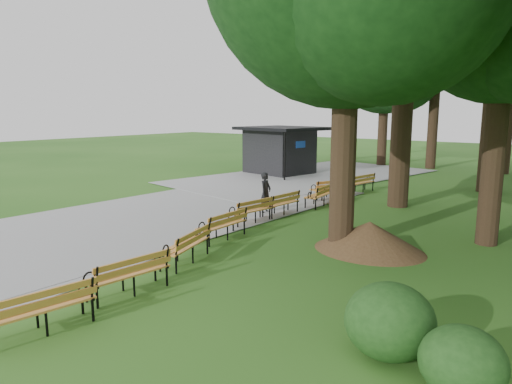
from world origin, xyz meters
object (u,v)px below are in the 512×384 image
Objects in this scene: lamp_post at (337,140)px; bench_1 at (128,274)px; bench_4 at (251,210)px; bench_8 at (359,183)px; lawn_tree_1 at (507,0)px; bench_0 at (41,308)px; bench_2 at (185,246)px; person at (266,193)px; dirt_mound at (369,236)px; bench_5 at (279,204)px; bench_6 at (319,195)px; bench_7 at (330,189)px; kiosk at (279,150)px; bench_3 at (222,225)px.

lamp_post is 1.76× the size of bench_1.
lamp_post reaches higher than bench_4.
bench_8 is 10.75m from lawn_tree_1.
lawn_tree_1 is at bearing 163.43° from bench_0.
bench_0 is at bearing -6.51° from bench_2.
person is 5.48m from dirt_mound.
lawn_tree_1 reaches higher than bench_5.
bench_6 is 1.00× the size of bench_7.
kiosk reaches higher than person.
kiosk is 12.77m from bench_4.
lamp_post is 6.60m from bench_5.
lamp_post is at bearing -161.46° from bench_0.
lawn_tree_1 is (2.43, 2.62, 6.25)m from dirt_mound.
dirt_mound is at bearing 90.86° from bench_4.
bench_8 is (0.32, 7.86, 0.00)m from bench_4.
bench_6 is 1.00× the size of bench_8.
bench_3 is 1.00× the size of bench_5.
kiosk reaches higher than bench_0.
kiosk is at bearing -142.07° from bench_6.
person is at bearing -154.12° from bench_4.
lawn_tree_1 reaches higher than bench_3.
bench_5 is at bearing -176.97° from bench_4.
dirt_mound is 4.86m from bench_5.
lawn_tree_1 is at bearing 57.97° from bench_8.
bench_3 is 7.68m from bench_7.
lawn_tree_1 reaches higher than dirt_mound.
bench_8 is at bearing 3.91° from lamp_post.
bench_6 is (-0.16, 6.09, 0.00)m from bench_3.
dirt_mound is (5.38, -8.28, -1.99)m from lamp_post.
bench_4 is (-0.55, 2.11, 0.00)m from bench_3.
bench_1 is at bearing -172.34° from person.
bench_1 is 1.00× the size of bench_4.
bench_1 is 4.51m from bench_3.
dirt_mound is 9.35m from bench_8.
bench_3 is (6.96, -13.12, -0.97)m from kiosk.
person is at bearing -157.95° from bench_1.
bench_0 and bench_6 have the same top height.
bench_4 is at bearing 173.64° from dirt_mound.
bench_2 is at bearing -131.66° from lawn_tree_1.
kiosk is 21.21m from bench_0.
bench_7 is at bearing 170.32° from bench_2.
kiosk reaches higher than bench_6.
person is 2.58m from bench_6.
person reaches higher than bench_8.
bench_4 is at bearing -158.16° from bench_0.
bench_7 is 0.20× the size of lawn_tree_1.
bench_3 is 1.00× the size of bench_7.
bench_3 is (-0.69, 2.18, 0.00)m from bench_2.
bench_5 is 9.26m from lawn_tree_1.
bench_7 is 2.33m from bench_8.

